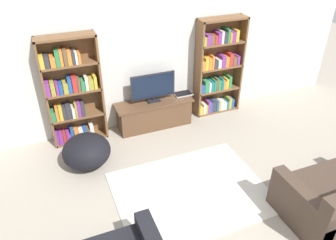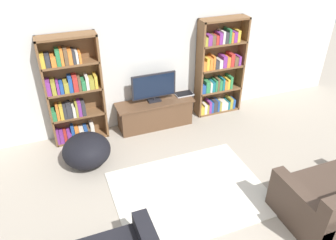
% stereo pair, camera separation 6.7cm
% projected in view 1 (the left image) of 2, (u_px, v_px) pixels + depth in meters
% --- Properties ---
extents(wall_back, '(8.80, 0.06, 2.60)m').
position_uv_depth(wall_back, '(140.00, 58.00, 5.89)').
color(wall_back, silver).
rests_on(wall_back, ground_plane).
extents(bookshelf_left, '(0.94, 0.30, 1.92)m').
position_uv_depth(bookshelf_left, '(71.00, 93.00, 5.54)').
color(bookshelf_left, brown).
rests_on(bookshelf_left, ground_plane).
extents(bookshelf_right, '(0.94, 0.30, 1.92)m').
position_uv_depth(bookshelf_right, '(217.00, 70.00, 6.44)').
color(bookshelf_right, brown).
rests_on(bookshelf_right, ground_plane).
extents(tv_stand, '(1.47, 0.45, 0.52)m').
position_uv_depth(tv_stand, '(154.00, 114.00, 6.26)').
color(tv_stand, brown).
rests_on(tv_stand, ground_plane).
extents(television, '(0.84, 0.16, 0.55)m').
position_uv_depth(television, '(153.00, 87.00, 6.00)').
color(television, black).
rests_on(television, tv_stand).
extents(laptop, '(0.35, 0.22, 0.03)m').
position_uv_depth(laptop, '(183.00, 94.00, 6.37)').
color(laptop, '#B7B7BC').
rests_on(laptop, tv_stand).
extents(area_rug, '(2.20, 1.71, 0.02)m').
position_uv_depth(area_rug, '(191.00, 191.00, 4.86)').
color(area_rug, beige).
rests_on(area_rug, ground_plane).
extents(beanbag_ottoman, '(0.77, 0.77, 0.53)m').
position_uv_depth(beanbag_ottoman, '(87.00, 151.00, 5.27)').
color(beanbag_ottoman, black).
rests_on(beanbag_ottoman, ground_plane).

